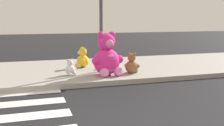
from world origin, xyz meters
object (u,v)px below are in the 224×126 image
Objects in this scene: plush_pink_large at (107,58)px; plush_brown at (132,65)px; plush_tan at (113,61)px; plush_yellow at (82,59)px; plush_white at (70,69)px; sign_pole at (101,19)px.

plush_pink_large reaches higher than plush_brown.
plush_tan is at bearing 65.22° from plush_pink_large.
plush_yellow reaches higher than plush_brown.
plush_yellow is (-1.29, 1.54, 0.02)m from plush_brown.
plush_yellow reaches higher than plush_white.
plush_pink_large is 1.18m from plush_white.
plush_white is at bearing -165.43° from sign_pole.
plush_tan is at bearing 29.79° from plush_white.
plush_brown is (0.85, -0.56, -1.43)m from sign_pole.
plush_tan is (0.59, 1.27, -0.32)m from plush_pink_large.
plush_brown is (0.83, 0.03, -0.27)m from plush_pink_large.
plush_white is (-1.67, -0.96, -0.02)m from plush_tan.
plush_pink_large is 1.66m from plush_yellow.
plush_pink_large is at bearing -114.78° from plush_tan.
sign_pole reaches higher than plush_tan.
plush_tan is 1.92m from plush_white.
sign_pole is 4.45× the size of plush_yellow.
plush_yellow is (-1.05, 0.31, 0.07)m from plush_tan.
plush_yellow is (-0.44, 0.99, -1.41)m from sign_pole.
plush_brown is at bearing -33.07° from sign_pole.
plush_pink_large reaches higher than plush_yellow.
plush_tan is 1.09m from plush_yellow.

